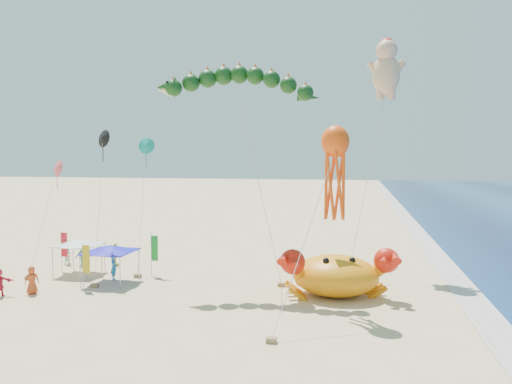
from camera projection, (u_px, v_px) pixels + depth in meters
ground at (280, 293)px, 32.66m from camera, size 320.00×320.00×0.00m
foam_strip at (475, 304)px, 30.30m from camera, size 320.00×320.00×0.00m
crab_inflatable at (335, 274)px, 31.93m from camera, size 7.47×5.85×3.27m
dragon_kite at (236, 88)px, 34.01m from camera, size 11.03×3.48×14.85m
cherub_kite at (386, 68)px, 38.77m from camera, size 4.02×6.23×18.11m
octopus_kite at (335, 166)px, 28.71m from camera, size 3.74×6.91×10.75m
canopy_blue at (110, 249)px, 35.25m from camera, size 3.53×3.53×2.71m
canopy_white at (79, 242)px, 37.97m from camera, size 3.28×3.28×2.71m
feather_flags at (77, 254)px, 35.45m from camera, size 8.65×6.86×3.20m
beachgoers at (62, 265)px, 37.02m from camera, size 6.88×11.39×1.85m
small_kites at (101, 164)px, 38.14m from camera, size 8.40×7.06×10.94m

